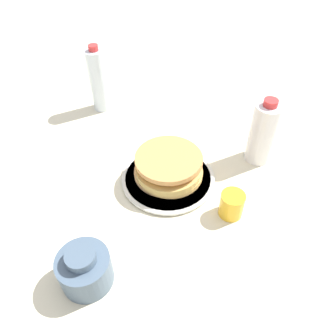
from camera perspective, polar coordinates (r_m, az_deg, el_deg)
ground_plane at (r=0.95m, az=-1.79°, el=-1.61°), size 4.00×4.00×0.00m
plate at (r=0.94m, az=0.00°, el=-1.72°), size 0.27×0.27×0.01m
pancake_stack at (r=0.91m, az=0.14°, el=0.19°), size 0.20×0.19×0.08m
juice_glass at (r=0.86m, az=11.03°, el=-6.27°), size 0.06×0.06×0.07m
cream_jug at (r=0.75m, az=-14.26°, el=-16.69°), size 0.12×0.12×0.11m
water_bottle_near at (r=0.98m, az=16.20°, el=5.93°), size 0.08×0.08×0.21m
water_bottle_mid at (r=1.18m, az=-11.98°, el=14.71°), size 0.06×0.06×0.24m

